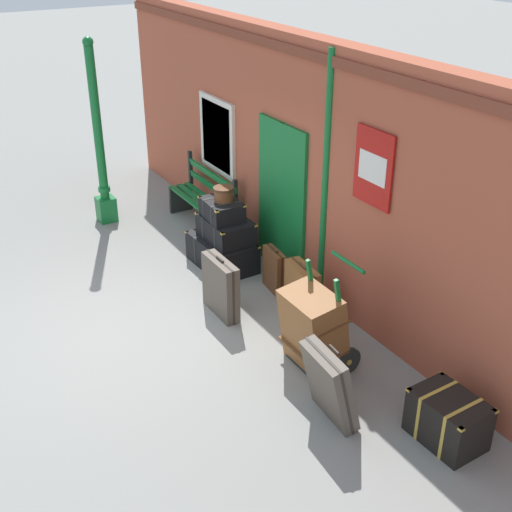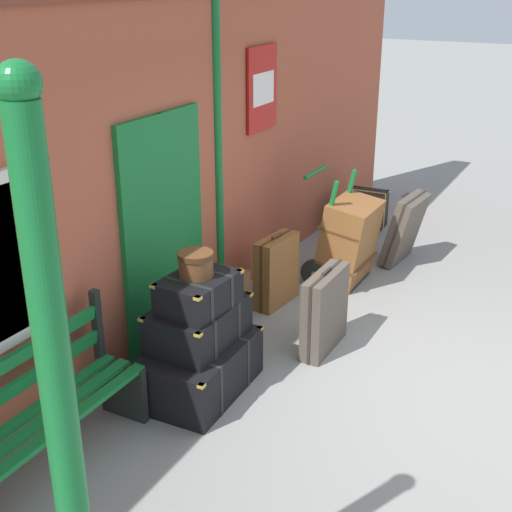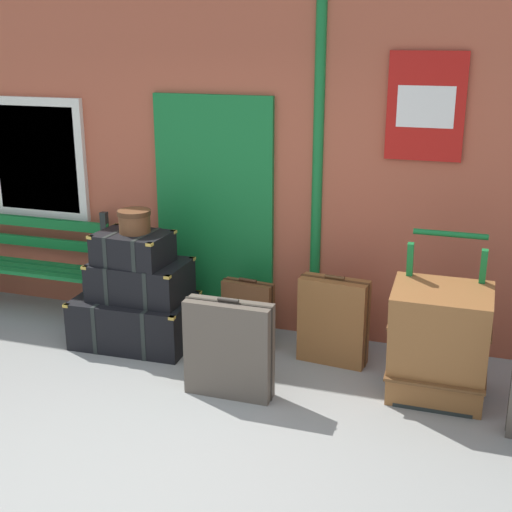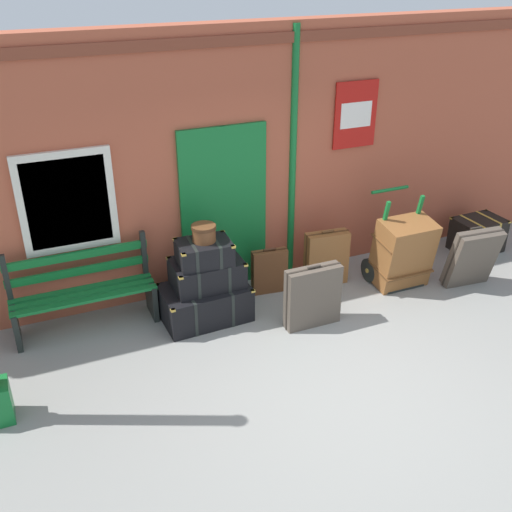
# 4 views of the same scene
# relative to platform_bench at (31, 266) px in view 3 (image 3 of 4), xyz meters

# --- Properties ---
(ground_plane) EXTENTS (60.00, 60.00, 0.00)m
(ground_plane) POSITION_rel_platform_bench_xyz_m (2.17, -2.16, -0.44)
(ground_plane) COLOR gray
(brick_facade) EXTENTS (10.40, 0.35, 3.20)m
(brick_facade) POSITION_rel_platform_bench_xyz_m (2.15, 0.44, 1.15)
(brick_facade) COLOR #AD5138
(brick_facade) RESTS_ON ground
(platform_bench) EXTENTS (1.60, 0.43, 1.01)m
(platform_bench) POSITION_rel_platform_bench_xyz_m (0.00, 0.00, 0.00)
(platform_bench) COLOR #146B2D
(platform_bench) RESTS_ON ground
(steamer_trunk_base) EXTENTS (1.03, 0.69, 0.43)m
(steamer_trunk_base) POSITION_rel_platform_bench_xyz_m (1.32, -0.38, -0.23)
(steamer_trunk_base) COLOR black
(steamer_trunk_base) RESTS_ON ground
(steamer_trunk_middle) EXTENTS (0.81, 0.55, 0.33)m
(steamer_trunk_middle) POSITION_rel_platform_bench_xyz_m (1.37, -0.35, 0.14)
(steamer_trunk_middle) COLOR black
(steamer_trunk_middle) RESTS_ON steamer_trunk_base
(steamer_trunk_top) EXTENTS (0.63, 0.48, 0.27)m
(steamer_trunk_top) POSITION_rel_platform_bench_xyz_m (1.34, -0.38, 0.43)
(steamer_trunk_top) COLOR black
(steamer_trunk_top) RESTS_ON steamer_trunk_middle
(round_hatbox) EXTENTS (0.28, 0.28, 0.19)m
(round_hatbox) POSITION_rel_platform_bench_xyz_m (1.35, -0.36, 0.67)
(round_hatbox) COLOR brown
(round_hatbox) RESTS_ON steamer_trunk_top
(porters_trolley) EXTENTS (0.71, 0.59, 1.20)m
(porters_trolley) POSITION_rel_platform_bench_xyz_m (3.89, -0.46, -0.17)
(porters_trolley) COLOR black
(porters_trolley) RESTS_ON ground
(large_brown_trunk) EXTENTS (0.70, 0.56, 0.93)m
(large_brown_trunk) POSITION_rel_platform_bench_xyz_m (3.89, -0.63, 0.02)
(large_brown_trunk) COLOR brown
(large_brown_trunk) RESTS_ON ground
(suitcase_umber) EXTENTS (0.57, 0.25, 0.76)m
(suitcase_umber) POSITION_rel_platform_bench_xyz_m (3.03, -0.20, -0.09)
(suitcase_umber) COLOR brown
(suitcase_umber) RESTS_ON ground
(suitcase_olive) EXTENTS (0.67, 0.19, 0.78)m
(suitcase_olive) POSITION_rel_platform_bench_xyz_m (2.42, -0.99, -0.08)
(suitcase_olive) COLOR #51473D
(suitcase_olive) RESTS_ON ground
(suitcase_caramel) EXTENTS (0.46, 0.18, 0.62)m
(suitcase_caramel) POSITION_rel_platform_bench_xyz_m (2.27, -0.12, -0.16)
(suitcase_caramel) COLOR brown
(suitcase_caramel) RESTS_ON ground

